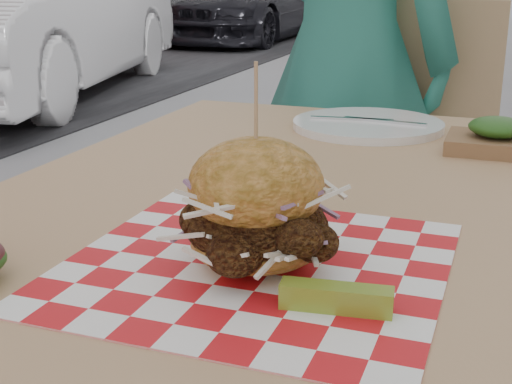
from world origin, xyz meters
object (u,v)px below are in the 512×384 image
diner (345,54)px  patio_table (296,258)px  car_dark (251,0)px  patio_chair (403,160)px  car_white (31,14)px  sandwich (256,211)px

diner → patio_table: size_ratio=1.36×
car_dark → patio_chair: bearing=-65.1°
diner → patio_table: (0.18, -1.01, -0.14)m
diner → car_dark: diner is taller
car_dark → patio_chair: (3.51, -8.29, -0.02)m
car_white → patio_table: (3.52, -4.15, 0.01)m
car_dark → patio_table: size_ratio=3.29×
car_white → patio_table: bearing=-62.9°
car_dark → sandwich: car_dark is taller
patio_table → sandwich: bearing=-83.9°
car_dark → patio_chair: 9.00m
car_white → patio_chair: size_ratio=4.23×
patio_chair → patio_table: bearing=-95.8°
diner → sandwich: (0.20, -1.22, -0.01)m
car_white → car_dark: (0.00, 5.13, -0.09)m
patio_table → car_dark: bearing=110.8°
car_white → sandwich: car_white is taller
patio_table → patio_chair: size_ratio=1.26×
car_white → patio_table: size_ratio=3.35×
patio_table → diner: bearing=100.1°
car_dark → sandwich: (3.55, -9.49, 0.23)m
car_white → sandwich: size_ratio=20.54×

